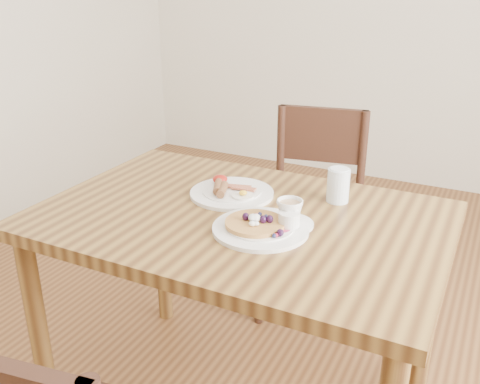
{
  "coord_description": "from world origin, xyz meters",
  "views": [
    {
      "loc": [
        0.65,
        -1.29,
        1.42
      ],
      "look_at": [
        0.0,
        0.0,
        0.82
      ],
      "focal_mm": 40.0,
      "sensor_mm": 36.0,
      "label": 1
    }
  ],
  "objects_px": {
    "dining_table": "(240,243)",
    "breakfast_plate": "(231,192)",
    "chair_far": "(314,203)",
    "water_glass": "(338,185)",
    "teacup_saucer": "(289,215)",
    "pancake_plate": "(262,226)"
  },
  "relations": [
    {
      "from": "teacup_saucer",
      "to": "water_glass",
      "type": "relative_size",
      "value": 1.31
    },
    {
      "from": "chair_far",
      "to": "water_glass",
      "type": "height_order",
      "value": "chair_far"
    },
    {
      "from": "chair_far",
      "to": "teacup_saucer",
      "type": "bearing_deg",
      "value": 93.02
    },
    {
      "from": "breakfast_plate",
      "to": "teacup_saucer",
      "type": "height_order",
      "value": "teacup_saucer"
    },
    {
      "from": "teacup_saucer",
      "to": "pancake_plate",
      "type": "bearing_deg",
      "value": -129.5
    },
    {
      "from": "breakfast_plate",
      "to": "water_glass",
      "type": "xyz_separation_m",
      "value": [
        0.32,
        0.11,
        0.04
      ]
    },
    {
      "from": "chair_far",
      "to": "pancake_plate",
      "type": "bearing_deg",
      "value": 88.32
    },
    {
      "from": "pancake_plate",
      "to": "dining_table",
      "type": "bearing_deg",
      "value": 145.4
    },
    {
      "from": "pancake_plate",
      "to": "breakfast_plate",
      "type": "bearing_deg",
      "value": 136.34
    },
    {
      "from": "dining_table",
      "to": "breakfast_plate",
      "type": "height_order",
      "value": "breakfast_plate"
    },
    {
      "from": "teacup_saucer",
      "to": "water_glass",
      "type": "distance_m",
      "value": 0.24
    },
    {
      "from": "dining_table",
      "to": "pancake_plate",
      "type": "bearing_deg",
      "value": -34.6
    },
    {
      "from": "dining_table",
      "to": "pancake_plate",
      "type": "height_order",
      "value": "pancake_plate"
    },
    {
      "from": "dining_table",
      "to": "breakfast_plate",
      "type": "relative_size",
      "value": 4.44
    },
    {
      "from": "chair_far",
      "to": "water_glass",
      "type": "bearing_deg",
      "value": 105.06
    },
    {
      "from": "pancake_plate",
      "to": "breakfast_plate",
      "type": "xyz_separation_m",
      "value": [
        -0.2,
        0.19,
        -0.0
      ]
    },
    {
      "from": "chair_far",
      "to": "pancake_plate",
      "type": "height_order",
      "value": "chair_far"
    },
    {
      "from": "breakfast_plate",
      "to": "teacup_saucer",
      "type": "xyz_separation_m",
      "value": [
        0.25,
        -0.12,
        0.02
      ]
    },
    {
      "from": "teacup_saucer",
      "to": "breakfast_plate",
      "type": "bearing_deg",
      "value": 153.91
    },
    {
      "from": "dining_table",
      "to": "water_glass",
      "type": "distance_m",
      "value": 0.35
    },
    {
      "from": "pancake_plate",
      "to": "water_glass",
      "type": "bearing_deg",
      "value": 67.15
    },
    {
      "from": "teacup_saucer",
      "to": "dining_table",
      "type": "bearing_deg",
      "value": 177.42
    }
  ]
}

